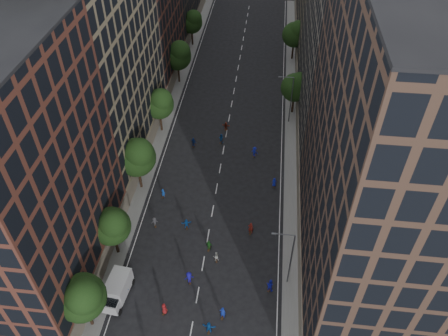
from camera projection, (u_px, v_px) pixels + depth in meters
The scene contains 36 objects.
ground at pixel (226, 135), 74.70m from camera, with size 240.00×240.00×0.00m, color black.
sidewalk_left at pixel (167, 105), 81.15m from camera, with size 4.00×105.00×0.15m, color slate.
sidewalk_right at pixel (296, 114), 79.14m from camera, with size 4.00×105.00×0.15m, color slate.
bldg_left_a at pixel (13, 180), 44.91m from camera, with size 14.00×22.00×30.00m, color #592D22.
bldg_left_b at pixel (88, 52), 61.14m from camera, with size 14.00×26.00×34.00m, color #7E6F52.
bldg_left_c at pixel (134, 7), 80.02m from camera, with size 14.00×20.00×28.00m, color #592D22.
bldg_right_a at pixel (392, 161), 42.63m from camera, with size 14.00×30.00×36.00m, color #4B3428.
bldg_right_b at pixel (356, 40), 64.90m from camera, with size 14.00×28.00×33.00m, color #625B51.
tree_left_0 at pixel (82, 297), 45.10m from camera, with size 5.20×5.20×8.83m.
tree_left_1 at pixel (112, 225), 52.71m from camera, with size 4.80×4.80×8.21m.
tree_left_2 at pixel (137, 156), 60.94m from camera, with size 5.60×5.60×9.45m.
tree_left_3 at pixel (160, 103), 71.58m from camera, with size 5.00×5.00×8.58m.
tree_left_4 at pixel (178, 55), 83.11m from camera, with size 5.40×5.40×9.08m.
tree_left_5 at pixel (192, 21), 95.13m from camera, with size 4.80×4.80×8.33m.
tree_right_a at pixel (296, 86), 75.70m from camera, with size 5.00×5.00×8.39m.
tree_right_b at pixel (296, 33), 90.13m from camera, with size 5.20×5.20×8.83m.
streetlamp_near at pixel (289, 256), 49.82m from camera, with size 2.64×0.22×9.06m.
streetlamp_far at pixel (290, 97), 74.00m from camera, with size 2.64×0.22×9.06m.
cargo_van at pixel (117, 290), 50.91m from camera, with size 2.87×5.24×2.68m.
skater_1 at pixel (223, 313), 49.25m from camera, with size 0.69×0.45×1.89m, color #132AA0.
skater_2 at pixel (270, 285), 51.89m from camera, with size 0.91×0.71×1.87m, color #171BBB.
skater_3 at pixel (189, 278), 52.70m from camera, with size 1.16×0.66×1.79m, color #171293.
skater_4 at pixel (125, 291), 51.49m from camera, with size 0.94×0.39×1.61m, color blue.
skater_5 at pixel (209, 327), 48.06m from camera, with size 1.56×0.50×1.68m, color #124999.
skater_6 at pixel (164, 309), 49.75m from camera, with size 0.80×0.52×1.64m, color maroon.
skater_7 at pixel (251, 228), 58.27m from camera, with size 0.71×0.47×1.95m, color maroon.
skater_8 at pixel (216, 257), 55.13m from camera, with size 0.74×0.58×1.53m, color #B4B5B1.
skater_9 at pixel (155, 222), 59.37m from camera, with size 0.97×0.56×1.51m, color #3B3A3F.
skater_10 at pixel (209, 245), 56.38m from camera, with size 0.95×0.39×1.62m, color #1E611D.
skater_11 at pixel (186, 224), 59.11m from camera, with size 1.43×0.45×1.54m, color #11428F.
skater_12 at pixel (274, 182), 65.04m from camera, with size 0.75×0.49×1.53m, color #1521B2.
skater_13 at pixel (163, 193), 63.41m from camera, with size 0.56×0.37×1.53m, color #1548B2.
skater_14 at pixel (221, 138), 72.70m from camera, with size 0.79×0.62×1.63m, color #144BA3.
skater_15 at pixel (255, 152), 70.03m from camera, with size 1.14×0.66×1.77m, color #151EAF.
skater_16 at pixel (194, 142), 71.91m from camera, with size 0.98×0.41×1.67m, color #123196.
skater_17 at pixel (226, 126), 75.26m from camera, with size 1.40×0.45×1.51m, color maroon.
Camera 1 is at (6.33, -18.57, 46.27)m, focal length 35.00 mm.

